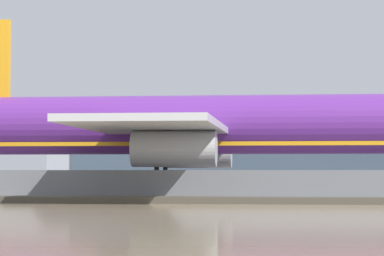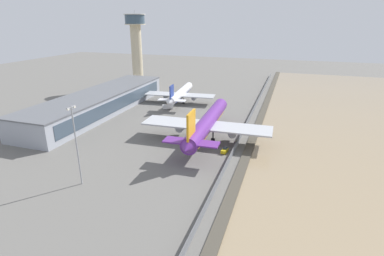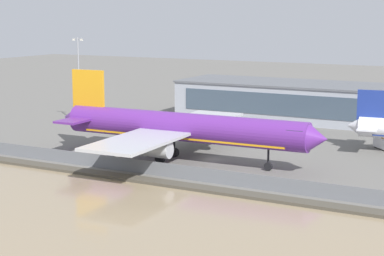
{
  "view_description": "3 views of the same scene",
  "coord_description": "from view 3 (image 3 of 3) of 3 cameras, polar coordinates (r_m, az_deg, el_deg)",
  "views": [
    {
      "loc": [
        6.87,
        -87.59,
        2.34
      ],
      "look_at": [
        -5.19,
        -1.44,
        6.55
      ],
      "focal_mm": 85.0,
      "sensor_mm": 36.0,
      "label": 1
    },
    {
      "loc": [
        -106.94,
        -31.87,
        42.86
      ],
      "look_at": [
        -4.27,
        2.39,
        3.43
      ],
      "focal_mm": 28.0,
      "sensor_mm": 36.0,
      "label": 2
    },
    {
      "loc": [
        54.43,
        -110.04,
        28.12
      ],
      "look_at": [
        -5.03,
        1.21,
        5.68
      ],
      "focal_mm": 60.0,
      "sensor_mm": 36.0,
      "label": 3
    }
  ],
  "objects": [
    {
      "name": "ground_plane",
      "position": [
        125.95,
        1.76,
        -2.82
      ],
      "size": [
        500.0,
        500.0,
        0.0
      ],
      "primitive_type": "plane",
      "color": "#66635E"
    },
    {
      "name": "shoreline_seawall",
      "position": [
        108.43,
        -3.08,
        -4.82
      ],
      "size": [
        320.0,
        3.0,
        0.5
      ],
      "color": "#474238",
      "rests_on": "ground"
    },
    {
      "name": "perimeter_fence",
      "position": [
        111.93,
        -1.89,
        -3.81
      ],
      "size": [
        280.0,
        0.1,
        2.49
      ],
      "color": "slate",
      "rests_on": "ground"
    },
    {
      "name": "cargo_jet_purple",
      "position": [
        123.58,
        -1.13,
        0.01
      ],
      "size": [
        56.39,
        48.01,
        17.02
      ],
      "color": "#602889",
      "rests_on": "ground"
    },
    {
      "name": "baggage_tug",
      "position": [
        122.55,
        -7.38,
        -2.88
      ],
      "size": [
        3.43,
        2.12,
        1.8
      ],
      "color": "yellow",
      "rests_on": "ground"
    },
    {
      "name": "ops_van",
      "position": [
        141.11,
        16.7,
        -1.31
      ],
      "size": [
        5.01,
        5.29,
        2.48
      ],
      "color": "white",
      "rests_on": "ground"
    },
    {
      "name": "terminal_building",
      "position": [
        172.0,
        13.74,
        2.06
      ],
      "size": [
        92.88,
        21.86,
        9.92
      ],
      "color": "#9EA3AD",
      "rests_on": "ground"
    },
    {
      "name": "apron_light_mast_apron_west",
      "position": [
        166.15,
        -10.03,
        4.52
      ],
      "size": [
        3.2,
        0.4,
        22.31
      ],
      "color": "#93969B",
      "rests_on": "ground"
    }
  ]
}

